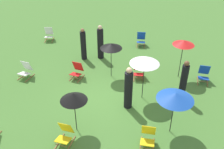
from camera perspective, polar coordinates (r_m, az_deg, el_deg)
ground_plane at (r=11.33m, az=-0.52°, el=-5.41°), size 40.00×40.00×0.00m
deckchair_0 at (r=16.76m, az=-13.69°, el=8.52°), size 0.55×0.81×0.83m
deckchair_1 at (r=9.26m, az=7.87°, el=-13.43°), size 0.56×0.81×0.83m
deckchair_2 at (r=15.72m, az=6.38°, el=7.62°), size 0.49×0.77×0.83m
deckchair_3 at (r=12.64m, az=-7.70°, el=0.77°), size 0.66×0.86×0.83m
deckchair_4 at (r=9.41m, az=-10.30°, el=-12.82°), size 0.62×0.84×0.83m
deckchair_6 at (r=12.99m, az=19.46°, el=-0.03°), size 0.58×0.82×0.83m
deckchair_7 at (r=12.59m, az=5.90°, el=0.77°), size 0.48×0.76×0.83m
deckchair_8 at (r=13.24m, az=-18.39°, el=0.86°), size 0.68×0.87×0.83m
umbrella_0 at (r=9.05m, az=-8.42°, el=-4.89°), size 0.97×0.97×1.69m
umbrella_1 at (r=10.49m, az=7.18°, el=2.89°), size 1.21×1.21×1.93m
umbrella_2 at (r=12.04m, az=-0.19°, el=6.28°), size 1.03×1.03×1.76m
umbrella_3 at (r=9.07m, az=13.73°, el=-4.65°), size 1.29×1.29×1.76m
umbrella_4 at (r=12.32m, az=15.44°, el=6.76°), size 1.00×1.00×1.96m
person_0 at (r=11.27m, az=15.41°, el=-1.45°), size 0.35×0.35×1.86m
person_1 at (r=10.42m, az=3.62°, el=-3.22°), size 0.47×0.47×1.89m
person_2 at (r=14.04m, az=-2.56°, el=6.94°), size 0.36×0.36×1.89m
person_3 at (r=14.01m, az=-6.29°, el=6.48°), size 0.41×0.41×1.77m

